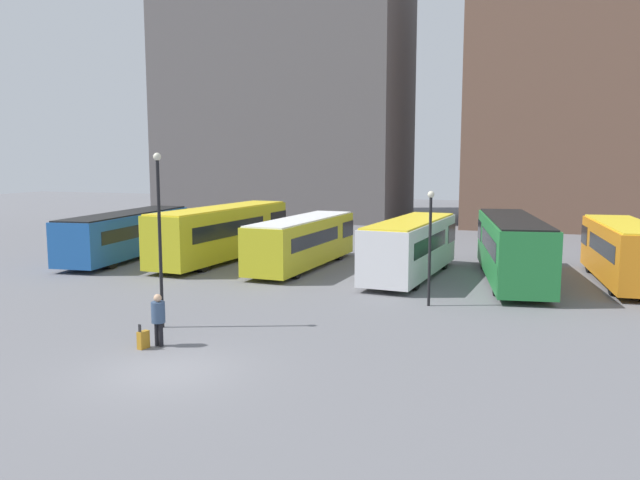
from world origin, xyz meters
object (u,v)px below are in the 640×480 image
at_px(suitcase, 143,340).
at_px(bus_2, 303,240).
at_px(bus_4, 512,247).
at_px(bus_5, 624,251).
at_px(bus_3, 411,246).
at_px(lamp_post_0, 430,238).
at_px(traveler, 158,315).
at_px(bus_0, 128,233).
at_px(lamp_post_1, 159,227).
at_px(bus_1, 223,231).

bearing_deg(suitcase, bus_2, 12.52).
xyz_separation_m(bus_4, bus_5, (5.25, 1.22, -0.12)).
bearing_deg(bus_3, lamp_post_0, -158.13).
distance_m(bus_5, traveler, 22.78).
height_order(bus_0, bus_4, bus_4).
distance_m(bus_0, bus_3, 17.79).
height_order(bus_2, lamp_post_1, lamp_post_1).
relative_size(bus_5, suitcase, 11.68).
bearing_deg(traveler, lamp_post_0, -30.31).
height_order(bus_2, bus_3, bus_3).
bearing_deg(bus_0, traveler, -147.10).
xyz_separation_m(bus_0, lamp_post_0, (19.78, -6.52, 1.32)).
bearing_deg(lamp_post_1, bus_3, 62.85).
bearing_deg(bus_4, traveler, 136.44).
bearing_deg(traveler, bus_5, -33.09).
bearing_deg(bus_5, bus_0, 87.11).
height_order(bus_3, bus_5, bus_5).
xyz_separation_m(bus_2, lamp_post_0, (8.35, -7.09, 1.35)).
relative_size(bus_4, suitcase, 13.96).
distance_m(bus_2, lamp_post_1, 13.88).
height_order(bus_2, bus_5, bus_5).
height_order(bus_1, lamp_post_1, lamp_post_1).
height_order(bus_5, lamp_post_0, lamp_post_0).
distance_m(bus_3, suitcase, 16.38).
xyz_separation_m(bus_1, traveler, (6.41, -16.41, -0.74)).
xyz_separation_m(bus_4, suitcase, (-10.72, -15.74, -1.46)).
distance_m(bus_0, bus_1, 6.11).
relative_size(bus_3, lamp_post_0, 2.10).
bearing_deg(bus_3, traveler, 164.25).
distance_m(bus_5, lamp_post_1, 22.34).
bearing_deg(suitcase, traveler, -28.94).
xyz_separation_m(bus_4, traveler, (-10.39, -15.34, -0.72)).
relative_size(bus_0, suitcase, 14.29).
xyz_separation_m(bus_0, traveler, (12.39, -15.15, -0.53)).
bearing_deg(lamp_post_0, bus_2, 139.65).
bearing_deg(bus_5, suitcase, 130.96).
distance_m(bus_4, lamp_post_0, 7.43).
relative_size(bus_5, traveler, 5.60).
bearing_deg(bus_1, bus_4, -90.42).
distance_m(bus_0, suitcase, 19.72).
relative_size(bus_2, lamp_post_0, 2.19).
bearing_deg(traveler, suitcase, 151.06).
height_order(bus_4, traveler, bus_4).
xyz_separation_m(bus_5, traveler, (-15.64, -16.56, -0.60)).
relative_size(bus_3, suitcase, 12.11).
bearing_deg(lamp_post_1, bus_0, 130.42).
bearing_deg(traveler, lamp_post_1, 41.08).
relative_size(bus_0, traveler, 6.85).
relative_size(traveler, lamp_post_1, 0.28).
bearing_deg(traveler, bus_2, 13.76).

